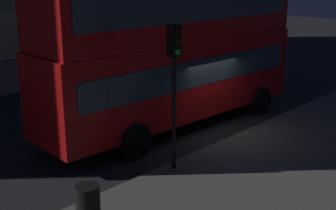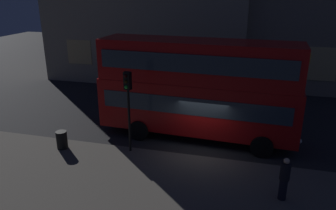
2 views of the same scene
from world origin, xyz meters
name	(u,v)px [view 1 (image 1 of 2)]	position (x,y,z in m)	size (l,w,h in m)	color
ground_plane	(215,132)	(0.00, 0.00, 0.00)	(80.00, 80.00, 0.00)	#232326
sidewalk_slab	(334,166)	(0.00, -4.35, 0.06)	(44.00, 7.06, 0.12)	#5B564F
double_decker_bus	(175,45)	(-0.54, 1.48, 3.01)	(10.70, 3.18, 5.35)	#B20F0F
traffic_light_near_kerb	(175,68)	(-3.40, -1.16, 3.03)	(0.36, 0.39, 4.06)	black
litter_bin	(88,205)	(-6.84, -1.76, 0.58)	(0.55, 0.55, 0.92)	black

